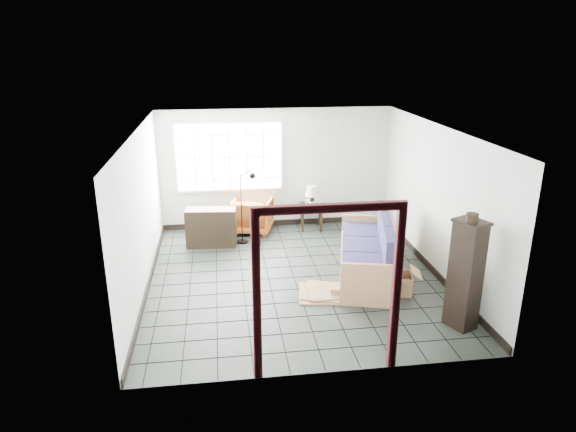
{
  "coord_description": "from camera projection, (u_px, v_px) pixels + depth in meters",
  "views": [
    {
      "loc": [
        -1.22,
        -8.08,
        3.93
      ],
      "look_at": [
        -0.07,
        0.3,
        1.04
      ],
      "focal_mm": 32.0,
      "sensor_mm": 36.0,
      "label": 1
    }
  ],
  "objects": [
    {
      "name": "window_panel",
      "position": [
        229.0,
        157.0,
        10.89
      ],
      "size": [
        2.32,
        0.08,
        1.52
      ],
      "color": "silver",
      "rests_on": "ground"
    },
    {
      "name": "armchair",
      "position": [
        253.0,
        213.0,
        11.04
      ],
      "size": [
        0.98,
        0.95,
        0.83
      ],
      "primitive_type": "imported",
      "rotation": [
        0.0,
        0.0,
        2.87
      ],
      "color": "brown",
      "rests_on": "ground"
    },
    {
      "name": "pot",
      "position": [
        472.0,
        218.0,
        6.86
      ],
      "size": [
        0.19,
        0.19,
        0.13
      ],
      "rotation": [
        0.0,
        0.0,
        0.18
      ],
      "color": "black",
      "rests_on": "tall_shelf"
    },
    {
      "name": "console_shelf",
      "position": [
        211.0,
        227.0,
        10.29
      ],
      "size": [
        1.03,
        0.49,
        0.78
      ],
      "rotation": [
        0.0,
        0.0,
        -0.1
      ],
      "color": "black",
      "rests_on": "ground"
    },
    {
      "name": "cardboard_pile",
      "position": [
        334.0,
        292.0,
        8.38
      ],
      "size": [
        1.2,
        0.99,
        0.16
      ],
      "rotation": [
        0.0,
        0.0,
        -0.2
      ],
      "color": "olive",
      "rests_on": "ground"
    },
    {
      "name": "room_shell",
      "position": [
        294.0,
        185.0,
        8.48
      ],
      "size": [
        5.02,
        5.52,
        2.61
      ],
      "color": "beige",
      "rests_on": "ground"
    },
    {
      "name": "futon_sofa",
      "position": [
        371.0,
        255.0,
        8.98
      ],
      "size": [
        1.45,
        2.53,
        1.06
      ],
      "rotation": [
        0.0,
        0.0,
        -0.24
      ],
      "color": "#B17B4F",
      "rests_on": "ground"
    },
    {
      "name": "side_table",
      "position": [
        311.0,
        209.0,
        11.2
      ],
      "size": [
        0.55,
        0.55,
        0.55
      ],
      "rotation": [
        0.0,
        0.0,
        -0.11
      ],
      "color": "black",
      "rests_on": "ground"
    },
    {
      "name": "doorway_trim",
      "position": [
        328.0,
        270.0,
        6.02
      ],
      "size": [
        1.8,
        0.08,
        2.2
      ],
      "color": "#3A0D14",
      "rests_on": "ground"
    },
    {
      "name": "table_lamp",
      "position": [
        312.0,
        192.0,
        11.03
      ],
      "size": [
        0.32,
        0.32,
        0.45
      ],
      "rotation": [
        0.0,
        0.0,
        -0.13
      ],
      "color": "black",
      "rests_on": "side_table"
    },
    {
      "name": "ground",
      "position": [
        294.0,
        277.0,
        9.0
      ],
      "size": [
        5.5,
        5.5,
        0.0
      ],
      "primitive_type": "plane",
      "color": "black",
      "rests_on": "ground"
    },
    {
      "name": "tall_shelf",
      "position": [
        465.0,
        274.0,
        7.21
      ],
      "size": [
        0.49,
        0.54,
        1.62
      ],
      "rotation": [
        0.0,
        0.0,
        0.42
      ],
      "color": "black",
      "rests_on": "ground"
    },
    {
      "name": "floor_lamp",
      "position": [
        247.0,
        204.0,
        10.32
      ],
      "size": [
        0.46,
        0.3,
        1.54
      ],
      "rotation": [
        0.0,
        0.0,
        0.31
      ],
      "color": "black",
      "rests_on": "ground"
    },
    {
      "name": "projector",
      "position": [
        314.0,
        202.0,
        11.19
      ],
      "size": [
        0.34,
        0.3,
        0.1
      ],
      "rotation": [
        0.0,
        0.0,
        0.27
      ],
      "color": "silver",
      "rests_on": "side_table"
    },
    {
      "name": "open_box",
      "position": [
        396.0,
        283.0,
        8.43
      ],
      "size": [
        0.86,
        0.56,
        0.45
      ],
      "rotation": [
        0.0,
        0.0,
        -0.25
      ],
      "color": "olive",
      "rests_on": "ground"
    }
  ]
}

